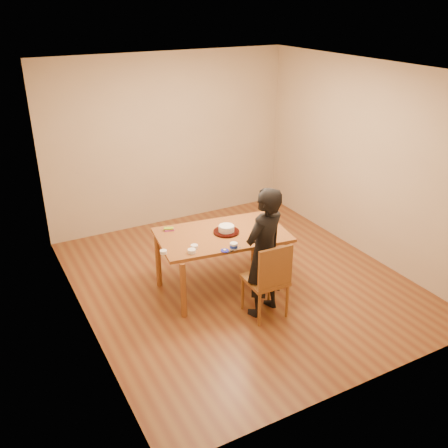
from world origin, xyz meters
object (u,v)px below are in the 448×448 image
cake_plate (226,232)px  dining_table (222,235)px  person (264,253)px  dining_chair (265,280)px  cake (226,229)px

cake_plate → dining_table: bearing=174.4°
cake_plate → person: person is taller
dining_chair → person: person is taller
dining_table → cake: size_ratio=8.05×
dining_chair → cake_plate: (-0.09, 0.77, 0.31)m
cake → dining_chair: bearing=-83.1°
dining_table → dining_chair: (0.15, -0.77, -0.28)m
cake_plate → dining_chair: bearing=-83.1°
dining_chair → person: bearing=92.6°
dining_table → cake_plate: size_ratio=4.92×
dining_chair → cake: bearing=99.5°
dining_table → person: 0.75m
cake → person: (0.09, -0.72, -0.02)m
cake_plate → cake: bearing=90.0°
dining_table → person: person is taller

